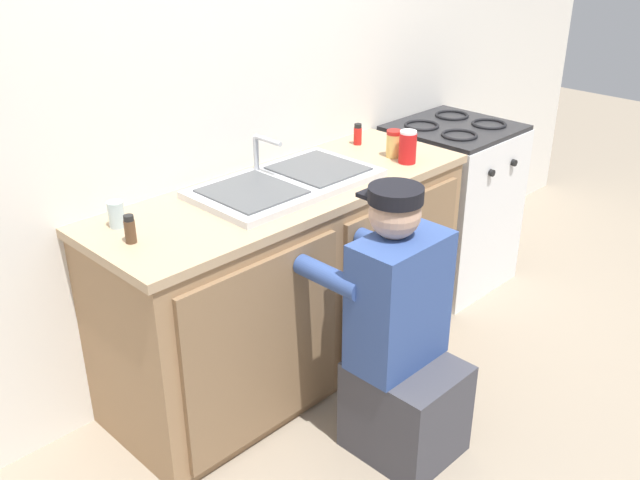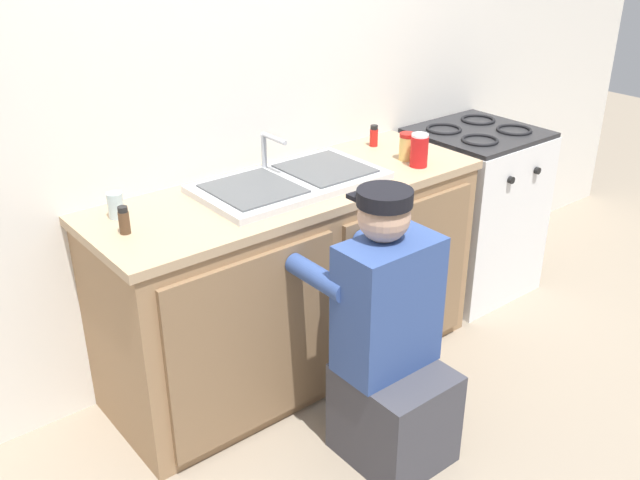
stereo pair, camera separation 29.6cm
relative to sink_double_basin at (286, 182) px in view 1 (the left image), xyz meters
name	(u,v)px [view 1 (the left image)]	position (x,y,z in m)	size (l,w,h in m)	color
ground_plane	(336,392)	(0.00, -0.30, -0.93)	(12.00, 12.00, 0.00)	gray
back_wall	(230,93)	(0.00, 0.35, 0.32)	(6.00, 0.10, 2.50)	silver
counter_cabinet	(290,285)	(0.00, -0.01, -0.49)	(1.73, 0.62, 0.87)	#997551
countertop	(287,191)	(0.00, 0.00, -0.04)	(1.77, 0.62, 0.04)	tan
sink_double_basin	(286,182)	(0.00, 0.00, 0.00)	(0.80, 0.44, 0.19)	silver
stove_range	(449,204)	(1.23, 0.00, -0.47)	(0.61, 0.62, 0.93)	white
plumber_person	(401,348)	(-0.06, -0.70, -0.47)	(0.42, 0.61, 1.10)	#3F3F47
water_glass	(116,214)	(-0.72, 0.15, 0.03)	(0.06, 0.06, 0.10)	#ADC6CC
soda_cup_red	(408,147)	(0.60, -0.17, 0.06)	(0.08, 0.08, 0.15)	red
condiment_jar	(394,144)	(0.62, -0.08, 0.05)	(0.07, 0.07, 0.13)	#DBB760
spice_bottle_red	(358,134)	(0.64, 0.17, 0.03)	(0.04, 0.04, 0.10)	red
spice_bottle_pepper	(130,229)	(-0.75, 0.00, 0.03)	(0.04, 0.04, 0.10)	#513823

